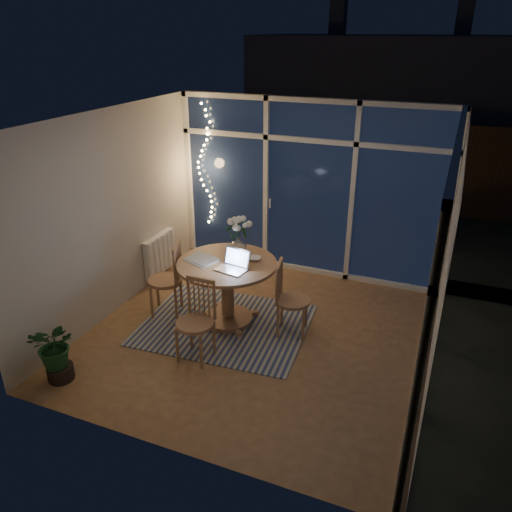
{
  "coord_description": "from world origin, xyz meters",
  "views": [
    {
      "loc": [
        1.94,
        -4.81,
        3.45
      ],
      "look_at": [
        -0.13,
        0.25,
        0.95
      ],
      "focal_mm": 35.0,
      "sensor_mm": 36.0,
      "label": 1
    }
  ],
  "objects_px": {
    "chair_left": "(165,279)",
    "laptop": "(231,260)",
    "potted_plant": "(56,349)",
    "chair_right": "(293,299)",
    "flower_vase": "(238,245)",
    "dining_table": "(228,293)",
    "chair_front": "(195,322)"
  },
  "relations": [
    {
      "from": "laptop",
      "to": "dining_table",
      "type": "bearing_deg",
      "value": 139.42
    },
    {
      "from": "laptop",
      "to": "flower_vase",
      "type": "xyz_separation_m",
      "value": [
        -0.13,
        0.5,
        -0.02
      ]
    },
    {
      "from": "chair_right",
      "to": "flower_vase",
      "type": "distance_m",
      "value": 0.99
    },
    {
      "from": "dining_table",
      "to": "chair_right",
      "type": "relative_size",
      "value": 1.28
    },
    {
      "from": "chair_front",
      "to": "chair_left",
      "type": "bearing_deg",
      "value": 139.73
    },
    {
      "from": "chair_left",
      "to": "chair_front",
      "type": "height_order",
      "value": "chair_left"
    },
    {
      "from": "chair_left",
      "to": "dining_table",
      "type": "bearing_deg",
      "value": 78.85
    },
    {
      "from": "dining_table",
      "to": "chair_left",
      "type": "xyz_separation_m",
      "value": [
        -0.84,
        -0.11,
        0.08
      ]
    },
    {
      "from": "dining_table",
      "to": "flower_vase",
      "type": "xyz_separation_m",
      "value": [
        0.01,
        0.32,
        0.52
      ]
    },
    {
      "from": "chair_right",
      "to": "chair_front",
      "type": "distance_m",
      "value": 1.24
    },
    {
      "from": "potted_plant",
      "to": "chair_front",
      "type": "bearing_deg",
      "value": 37.05
    },
    {
      "from": "chair_right",
      "to": "flower_vase",
      "type": "xyz_separation_m",
      "value": [
        -0.83,
        0.27,
        0.46
      ]
    },
    {
      "from": "chair_right",
      "to": "dining_table",
      "type": "bearing_deg",
      "value": 83.15
    },
    {
      "from": "chair_front",
      "to": "chair_right",
      "type": "bearing_deg",
      "value": 47.95
    },
    {
      "from": "potted_plant",
      "to": "chair_left",
      "type": "bearing_deg",
      "value": 78.31
    },
    {
      "from": "laptop",
      "to": "potted_plant",
      "type": "distance_m",
      "value": 2.12
    },
    {
      "from": "dining_table",
      "to": "flower_vase",
      "type": "relative_size",
      "value": 5.86
    },
    {
      "from": "laptop",
      "to": "flower_vase",
      "type": "distance_m",
      "value": 0.51
    },
    {
      "from": "dining_table",
      "to": "chair_left",
      "type": "bearing_deg",
      "value": -172.58
    },
    {
      "from": "chair_right",
      "to": "flower_vase",
      "type": "relative_size",
      "value": 4.59
    },
    {
      "from": "chair_left",
      "to": "potted_plant",
      "type": "bearing_deg",
      "value": -30.27
    },
    {
      "from": "laptop",
      "to": "potted_plant",
      "type": "relative_size",
      "value": 0.46
    },
    {
      "from": "chair_front",
      "to": "dining_table",
      "type": "bearing_deg",
      "value": 90.94
    },
    {
      "from": "dining_table",
      "to": "chair_left",
      "type": "height_order",
      "value": "chair_left"
    },
    {
      "from": "chair_right",
      "to": "laptop",
      "type": "relative_size",
      "value": 2.76
    },
    {
      "from": "laptop",
      "to": "chair_right",
      "type": "bearing_deg",
      "value": 28.24
    },
    {
      "from": "chair_right",
      "to": "laptop",
      "type": "height_order",
      "value": "laptop"
    },
    {
      "from": "chair_left",
      "to": "flower_vase",
      "type": "distance_m",
      "value": 1.05
    },
    {
      "from": "chair_left",
      "to": "laptop",
      "type": "relative_size",
      "value": 2.88
    },
    {
      "from": "chair_right",
      "to": "chair_front",
      "type": "xyz_separation_m",
      "value": [
        -0.85,
        -0.9,
        0.0
      ]
    },
    {
      "from": "laptop",
      "to": "potted_plant",
      "type": "bearing_deg",
      "value": -119.89
    },
    {
      "from": "chair_front",
      "to": "potted_plant",
      "type": "distance_m",
      "value": 1.47
    }
  ]
}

